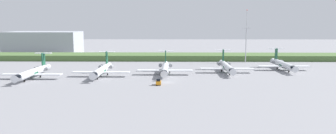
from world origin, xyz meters
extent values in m
plane|color=gray|center=(0.00, 30.00, 0.00)|extent=(500.00, 500.00, 0.00)
cube|color=#4C6B38|center=(0.00, 71.10, 1.56)|extent=(320.00, 20.00, 3.13)
cylinder|color=silver|center=(-51.95, 6.77, 2.45)|extent=(2.70, 24.00, 2.70)
cone|color=silver|center=(-51.95, -6.73, 2.45)|extent=(2.70, 3.00, 2.70)
cone|color=silver|center=(-51.95, 20.77, 2.45)|extent=(2.30, 4.00, 2.29)
cube|color=black|center=(-51.95, -4.83, 2.92)|extent=(2.03, 1.80, 0.90)
cylinder|color=#195138|center=(-51.95, 6.77, 2.30)|extent=(2.76, 3.60, 2.76)
cube|color=silver|center=(-57.86, 5.77, 1.84)|extent=(11.00, 3.20, 0.36)
cube|color=silver|center=(-46.05, 5.77, 1.84)|extent=(11.00, 3.20, 0.36)
cube|color=#195138|center=(-51.95, 17.77, 6.40)|extent=(0.36, 3.20, 5.20)
cube|color=silver|center=(-51.95, 18.07, 8.80)|extent=(6.80, 1.80, 0.24)
cylinder|color=gray|center=(-54.20, 15.97, 2.65)|extent=(1.50, 3.40, 1.50)
cylinder|color=gray|center=(-49.70, 15.97, 2.65)|extent=(1.50, 3.40, 1.50)
cylinder|color=gray|center=(-51.95, -0.67, 1.00)|extent=(0.20, 0.20, 0.65)
cylinder|color=black|center=(-51.95, -0.67, 0.45)|extent=(0.30, 0.90, 0.90)
cylinder|color=black|center=(-53.85, 9.17, 0.45)|extent=(0.35, 0.90, 0.90)
cylinder|color=black|center=(-50.05, 9.17, 0.45)|extent=(0.35, 0.90, 0.90)
cylinder|color=silver|center=(-26.62, 12.62, 2.45)|extent=(2.70, 24.00, 2.70)
cone|color=silver|center=(-26.62, -0.88, 2.45)|extent=(2.70, 3.00, 2.70)
cone|color=silver|center=(-26.62, 26.62, 2.45)|extent=(2.30, 4.00, 2.29)
cube|color=black|center=(-26.62, 1.02, 2.92)|extent=(2.02, 1.80, 0.90)
cylinder|color=#195138|center=(-26.62, 12.62, 2.30)|extent=(2.76, 3.60, 2.76)
cube|color=silver|center=(-32.52, 11.62, 1.84)|extent=(11.00, 3.20, 0.36)
cube|color=silver|center=(-20.71, 11.62, 1.84)|extent=(11.00, 3.20, 0.36)
cube|color=#195138|center=(-26.62, 23.62, 6.40)|extent=(0.36, 3.20, 5.20)
cube|color=silver|center=(-26.62, 23.92, 8.80)|extent=(6.80, 1.80, 0.24)
cylinder|color=gray|center=(-28.87, 21.82, 2.65)|extent=(1.50, 3.40, 1.50)
cylinder|color=gray|center=(-24.37, 21.82, 2.65)|extent=(1.50, 3.40, 1.50)
cylinder|color=gray|center=(-26.62, 5.18, 1.00)|extent=(0.20, 0.20, 0.65)
cylinder|color=black|center=(-26.62, 5.18, 0.45)|extent=(0.30, 0.90, 0.90)
cylinder|color=black|center=(-28.52, 15.02, 0.45)|extent=(0.35, 0.90, 0.90)
cylinder|color=black|center=(-24.72, 15.02, 0.45)|extent=(0.35, 0.90, 0.90)
cylinder|color=silver|center=(-1.23, 17.67, 2.45)|extent=(2.70, 24.00, 2.70)
cone|color=silver|center=(-1.23, 4.17, 2.45)|extent=(2.70, 3.00, 2.70)
cone|color=silver|center=(-1.23, 31.67, 2.45)|extent=(2.29, 4.00, 2.29)
cube|color=black|center=(-1.23, 6.07, 2.92)|extent=(2.03, 1.80, 0.90)
cylinder|color=#195138|center=(-1.23, 17.67, 2.30)|extent=(2.76, 3.60, 2.76)
cube|color=silver|center=(-7.13, 16.67, 1.84)|extent=(11.00, 3.20, 0.36)
cube|color=silver|center=(4.68, 16.67, 1.84)|extent=(11.00, 3.20, 0.36)
cube|color=#195138|center=(-1.23, 28.67, 6.40)|extent=(0.36, 3.20, 5.20)
cube|color=silver|center=(-1.23, 28.97, 8.80)|extent=(6.80, 1.80, 0.24)
cylinder|color=gray|center=(-3.48, 26.87, 2.65)|extent=(1.50, 3.40, 1.50)
cylinder|color=gray|center=(1.02, 26.87, 2.65)|extent=(1.50, 3.40, 1.50)
cylinder|color=gray|center=(-1.23, 10.23, 1.00)|extent=(0.20, 0.20, 0.65)
cylinder|color=black|center=(-1.23, 10.23, 0.45)|extent=(0.30, 0.90, 0.90)
cylinder|color=black|center=(-3.13, 20.07, 0.45)|extent=(0.35, 0.90, 0.90)
cylinder|color=black|center=(0.67, 20.07, 0.45)|extent=(0.35, 0.90, 0.90)
cylinder|color=silver|center=(25.28, 23.19, 2.45)|extent=(2.70, 24.00, 2.70)
cone|color=silver|center=(25.28, 9.69, 2.45)|extent=(2.70, 3.00, 2.70)
cone|color=silver|center=(25.28, 37.19, 2.45)|extent=(2.30, 4.00, 2.29)
cube|color=black|center=(25.28, 11.59, 2.92)|extent=(2.02, 1.80, 0.90)
cylinder|color=#195138|center=(25.28, 23.19, 2.30)|extent=(2.76, 3.60, 2.76)
cube|color=silver|center=(19.37, 22.19, 1.84)|extent=(11.00, 3.20, 0.36)
cube|color=silver|center=(31.18, 22.19, 1.84)|extent=(11.00, 3.20, 0.36)
cube|color=#195138|center=(25.28, 34.19, 6.40)|extent=(0.36, 3.20, 5.20)
cube|color=silver|center=(25.28, 34.49, 8.80)|extent=(6.80, 1.80, 0.24)
cylinder|color=gray|center=(23.03, 32.39, 2.65)|extent=(1.50, 3.40, 1.50)
cylinder|color=gray|center=(27.53, 32.39, 2.65)|extent=(1.50, 3.40, 1.50)
cylinder|color=gray|center=(25.28, 15.75, 1.00)|extent=(0.20, 0.20, 0.65)
cylinder|color=black|center=(25.28, 15.75, 0.45)|extent=(0.30, 0.90, 0.90)
cylinder|color=black|center=(23.38, 25.59, 0.45)|extent=(0.35, 0.90, 0.90)
cylinder|color=black|center=(27.18, 25.59, 0.45)|extent=(0.35, 0.90, 0.90)
cylinder|color=silver|center=(52.04, 30.83, 2.45)|extent=(2.70, 24.00, 2.70)
cone|color=silver|center=(52.04, 17.33, 2.45)|extent=(2.70, 3.00, 2.70)
cone|color=silver|center=(52.04, 44.83, 2.45)|extent=(2.30, 4.00, 2.29)
cube|color=black|center=(52.04, 19.23, 2.92)|extent=(2.03, 1.80, 0.90)
cylinder|color=#195138|center=(52.04, 30.83, 2.30)|extent=(2.76, 3.60, 2.76)
cube|color=silver|center=(46.14, 29.83, 1.84)|extent=(11.00, 3.20, 0.36)
cube|color=silver|center=(57.95, 29.83, 1.84)|extent=(11.00, 3.20, 0.36)
cube|color=#195138|center=(52.04, 41.83, 6.40)|extent=(0.36, 3.20, 5.20)
cube|color=silver|center=(52.04, 42.13, 8.80)|extent=(6.80, 1.80, 0.24)
cylinder|color=gray|center=(49.79, 40.03, 2.65)|extent=(1.50, 3.40, 1.50)
cylinder|color=gray|center=(54.29, 40.03, 2.65)|extent=(1.50, 3.40, 1.50)
cylinder|color=gray|center=(52.04, 23.39, 1.00)|extent=(0.20, 0.20, 0.65)
cylinder|color=black|center=(52.04, 23.39, 0.45)|extent=(0.30, 0.90, 0.90)
cylinder|color=black|center=(50.14, 33.23, 0.45)|extent=(0.35, 0.90, 0.90)
cylinder|color=black|center=(53.94, 33.23, 0.45)|extent=(0.35, 0.90, 0.90)
cylinder|color=#B2B2B7|center=(40.77, 57.55, 8.94)|extent=(0.50, 0.50, 17.89)
cylinder|color=#B2B2B7|center=(40.77, 57.55, 22.70)|extent=(0.28, 0.28, 9.63)
cube|color=#B2B2B7|center=(40.77, 57.55, 18.29)|extent=(4.40, 0.20, 0.20)
sphere|color=red|center=(40.77, 57.55, 27.77)|extent=(0.50, 0.50, 0.50)
cube|color=#9EA3AD|center=(-85.66, 104.75, 7.41)|extent=(47.76, 24.48, 14.83)
cube|color=orange|center=(-2.94, -5.12, 0.85)|extent=(1.70, 3.20, 1.10)
cube|color=black|center=(-2.94, -5.68, 1.85)|extent=(1.36, 1.10, 0.90)
cylinder|color=black|center=(-3.69, -6.08, 0.30)|extent=(0.22, 0.60, 0.60)
cylinder|color=black|center=(-2.19, -6.08, 0.30)|extent=(0.22, 0.60, 0.60)
cylinder|color=black|center=(-3.69, -4.16, 0.30)|extent=(0.22, 0.60, 0.60)
cylinder|color=black|center=(-2.19, -4.16, 0.30)|extent=(0.22, 0.60, 0.60)
cone|color=orange|center=(-2.91, 1.05, 0.28)|extent=(0.44, 0.44, 0.55)
camera|label=1|loc=(2.09, -117.82, 22.13)|focal=35.29mm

